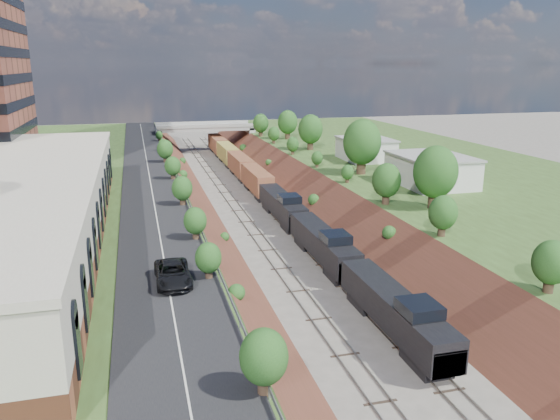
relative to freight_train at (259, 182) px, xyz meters
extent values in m
cube|color=#364D20|center=(-35.60, -11.72, 0.07)|extent=(44.00, 180.00, 5.00)
cube|color=#364D20|center=(30.40, -11.72, 0.07)|extent=(44.00, 180.00, 5.00)
cube|color=brown|center=(-13.60, -11.72, -2.43)|extent=(10.00, 180.00, 10.00)
cube|color=brown|center=(8.40, -11.72, -2.43)|extent=(10.00, 180.00, 10.00)
cube|color=gray|center=(-5.20, -11.72, -2.34)|extent=(1.58, 180.00, 0.18)
cube|color=gray|center=(0.00, -11.72, -2.34)|extent=(1.58, 180.00, 0.18)
cube|color=black|center=(-18.10, -11.72, 2.62)|extent=(8.00, 180.00, 0.10)
cube|color=#99999E|center=(-14.00, -11.72, 3.12)|extent=(0.06, 171.00, 0.30)
cube|color=brown|center=(-30.60, -33.72, 3.67)|extent=(14.00, 62.00, 2.20)
cube|color=beige|center=(-30.60, -33.72, 6.92)|extent=(14.00, 62.00, 4.30)
cube|color=beige|center=(-30.60, -33.72, 9.32)|extent=(14.30, 62.30, 0.50)
cube|color=gray|center=(-14.10, 50.28, 0.67)|extent=(1.50, 8.00, 6.20)
cube|color=gray|center=(8.90, 50.28, 0.67)|extent=(1.50, 8.00, 6.20)
cube|color=gray|center=(-2.60, 50.28, 3.77)|extent=(24.00, 8.00, 1.00)
cube|color=gray|center=(-2.60, 46.28, 4.57)|extent=(24.00, 0.30, 0.80)
cube|color=gray|center=(-2.60, 54.28, 4.57)|extent=(24.00, 0.30, 0.80)
cube|color=silver|center=(20.90, -19.72, 4.57)|extent=(9.00, 12.00, 4.00)
cube|color=silver|center=(20.40, 2.28, 4.37)|extent=(8.00, 10.00, 3.60)
cylinder|color=#473323|center=(14.40, -31.72, 3.88)|extent=(1.30, 1.30, 2.62)
ellipsoid|color=#214D1B|center=(14.40, -31.72, 7.03)|extent=(5.25, 5.25, 6.30)
cylinder|color=#473323|center=(-14.40, -51.72, 3.18)|extent=(0.66, 0.66, 1.22)
ellipsoid|color=#214D1B|center=(-14.40, -51.72, 4.65)|extent=(2.45, 2.45, 2.94)
cube|color=black|center=(0.00, -56.26, -1.98)|extent=(2.40, 4.00, 0.90)
cube|color=black|center=(0.00, -50.80, -0.21)|extent=(2.82, 16.92, 2.65)
cube|color=black|center=(0.00, -57.76, -0.63)|extent=(2.60, 3.00, 1.80)
cube|color=silver|center=(0.00, -57.76, 0.37)|extent=(2.60, 3.00, 0.15)
cube|color=black|center=(0.00, -54.76, 1.67)|extent=(2.76, 3.10, 0.90)
cube|color=black|center=(0.00, -32.88, -0.21)|extent=(2.82, 16.92, 2.65)
cube|color=black|center=(0.00, -14.95, -0.21)|extent=(2.82, 16.92, 2.65)
cube|color=brown|center=(0.00, 24.72, 0.16)|extent=(2.82, 60.41, 3.38)
imported|color=black|center=(-17.68, -47.51, 3.48)|extent=(2.77, 5.89, 1.63)
camera|label=1|loc=(-19.87, -88.49, 19.44)|focal=35.00mm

